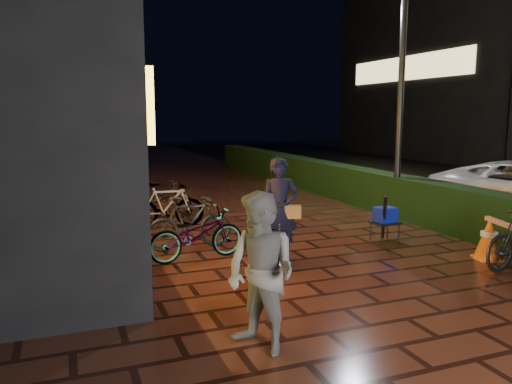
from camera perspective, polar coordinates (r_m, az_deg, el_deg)
name	(u,v)px	position (r m, az deg, el deg)	size (l,w,h in m)	color
ground	(415,298)	(7.37, 17.69, -11.44)	(80.00, 80.00, 0.00)	#381911
hedge	(334,180)	(15.54, 8.88, 1.38)	(0.70, 20.00, 1.00)	black
bystander_person	(261,273)	(5.29, 0.59, -9.25)	(0.84, 0.65, 1.72)	#5E5E61
lamp_post_hedge	(401,87)	(12.43, 16.25, 11.44)	(0.55, 0.17, 5.69)	black
lamp_post_sf	(128,105)	(14.61, -14.41, 9.64)	(0.47, 0.25, 5.02)	black
cyclist	(279,227)	(8.24, 2.68, -3.96)	(0.82, 1.34, 1.82)	silver
cart_assembly	(385,217)	(10.17, 14.54, -2.73)	(0.55, 0.56, 0.99)	black
parked_bikes_storefront	(175,214)	(10.37, -9.27, -2.52)	(1.84, 4.31, 1.00)	black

